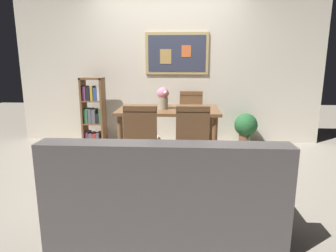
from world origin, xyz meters
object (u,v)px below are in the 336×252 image
(dining_chair_near_left, at_px, (142,136))
(tv_remote, at_px, (199,109))
(flower_vase, at_px, (163,97))
(dining_chair_near_right, at_px, (192,136))
(potted_ivy, at_px, (246,127))
(leather_couch, at_px, (166,196))
(dining_chair_far_right, at_px, (191,114))
(bookshelf, at_px, (94,113))
(dining_table, at_px, (169,116))

(dining_chair_near_left, bearing_deg, tv_remote, 44.27)
(dining_chair_near_left, bearing_deg, flower_vase, 74.09)
(dining_chair_near_right, height_order, dining_chair_near_left, same)
(potted_ivy, xyz_separation_m, flower_vase, (-1.33, -0.82, 0.60))
(leather_couch, relative_size, tv_remote, 11.26)
(dining_chair_far_right, xyz_separation_m, bookshelf, (-1.63, -0.04, 0.02))
(dining_chair_far_right, bearing_deg, potted_ivy, 3.45)
(dining_table, relative_size, dining_chair_far_right, 1.54)
(leather_couch, xyz_separation_m, bookshelf, (-1.37, 2.54, 0.24))
(leather_couch, distance_m, bookshelf, 2.90)
(dining_chair_far_right, xyz_separation_m, flower_vase, (-0.41, -0.76, 0.38))
(dining_chair_near_right, relative_size, dining_chair_near_left, 1.00)
(dining_table, height_order, potted_ivy, dining_table)
(dining_table, xyz_separation_m, flower_vase, (-0.08, -0.03, 0.27))
(dining_chair_near_left, relative_size, potted_ivy, 1.50)
(potted_ivy, relative_size, flower_vase, 2.02)
(dining_chair_far_right, bearing_deg, tv_remote, -83.73)
(dining_table, bearing_deg, flower_vase, -156.06)
(potted_ivy, bearing_deg, bookshelf, -177.89)
(dining_table, distance_m, bookshelf, 1.47)
(leather_couch, relative_size, flower_vase, 6.01)
(dining_table, bearing_deg, dining_chair_far_right, 65.38)
(dining_chair_near_right, xyz_separation_m, tv_remote, (0.10, 0.67, 0.22))
(dining_table, xyz_separation_m, potted_ivy, (1.26, 0.78, -0.33))
(dining_table, xyz_separation_m, tv_remote, (0.42, -0.06, 0.12))
(potted_ivy, distance_m, flower_vase, 1.67)
(dining_chair_near_right, height_order, bookshelf, bookshelf)
(flower_vase, bearing_deg, dining_chair_far_right, 61.75)
(dining_table, bearing_deg, tv_remote, -8.03)
(leather_couch, height_order, flower_vase, flower_vase)
(dining_table, height_order, dining_chair_far_right, dining_chair_far_right)
(dining_chair_near_left, xyz_separation_m, leather_couch, (0.36, -1.11, -0.22))
(dining_chair_near_left, xyz_separation_m, potted_ivy, (1.53, 1.52, -0.22))
(dining_chair_near_right, distance_m, dining_chair_near_left, 0.60)
(leather_couch, relative_size, potted_ivy, 2.97)
(leather_couch, bearing_deg, dining_chair_far_right, 84.37)
(tv_remote, bearing_deg, flower_vase, 177.03)
(dining_chair_near_right, distance_m, leather_couch, 1.17)
(dining_chair_near_right, distance_m, dining_chair_far_right, 1.46)
(dining_table, distance_m, leather_couch, 1.88)
(dining_chair_near_right, xyz_separation_m, flower_vase, (-0.40, 0.69, 0.38))
(dining_chair_near_right, distance_m, bookshelf, 2.15)
(leather_couch, relative_size, bookshelf, 1.58)
(leather_couch, distance_m, tv_remote, 1.88)
(dining_chair_near_right, relative_size, potted_ivy, 1.50)
(dining_chair_near_left, height_order, potted_ivy, dining_chair_near_left)
(dining_chair_far_right, height_order, tv_remote, dining_chair_far_right)
(dining_chair_near_right, bearing_deg, potted_ivy, 58.23)
(dining_table, xyz_separation_m, leather_couch, (0.08, -1.85, -0.33))
(dining_chair_near_left, relative_size, leather_couch, 0.51)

